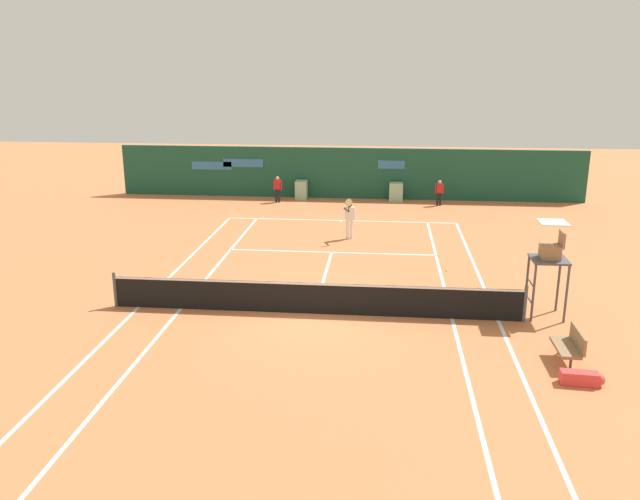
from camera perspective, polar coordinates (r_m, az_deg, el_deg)
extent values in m
plane|color=#C67042|center=(18.96, -0.55, -5.65)|extent=(80.00, 80.00, 0.00)
cube|color=white|center=(30.10, 1.88, 2.63)|extent=(10.60, 0.10, 0.01)
cube|color=white|center=(20.20, -15.72, -4.87)|extent=(0.10, 23.40, 0.01)
cube|color=white|center=(19.78, -12.20, -5.08)|extent=(0.10, 23.40, 0.01)
cube|color=white|center=(18.98, 11.61, -5.97)|extent=(0.10, 23.40, 0.01)
cube|color=white|center=(19.16, 15.50, -6.02)|extent=(0.10, 23.40, 0.01)
cube|color=white|center=(24.99, 1.04, -0.20)|extent=(8.00, 0.10, 0.01)
cube|color=white|center=(21.95, 0.36, -2.55)|extent=(0.10, 6.40, 0.01)
cube|color=white|center=(29.95, 1.86, 2.56)|extent=(0.10, 0.24, 0.01)
cylinder|color=#4C4C51|center=(20.29, -17.68, -3.35)|extent=(0.10, 0.10, 1.07)
cylinder|color=#4C4C51|center=(19.11, 17.69, -4.56)|extent=(0.10, 0.10, 1.07)
cube|color=black|center=(18.79, -0.56, -4.30)|extent=(12.00, 0.03, 0.95)
cube|color=white|center=(18.64, -0.56, -3.02)|extent=(12.00, 0.04, 0.06)
cube|color=#194C38|center=(35.02, 2.49, 6.82)|extent=(25.00, 0.24, 2.72)
cube|color=#2D6BA8|center=(36.03, -9.56, 7.38)|extent=(2.22, 0.02, 0.44)
cube|color=#2D6BA8|center=(35.58, -6.82, 7.65)|extent=(2.22, 0.02, 0.44)
cube|color=#2D6BA8|center=(34.75, 6.34, 7.52)|extent=(1.42, 0.02, 0.44)
cube|color=#8CB793|center=(34.85, -1.66, 5.34)|extent=(0.62, 0.70, 1.00)
cube|color=#8CB793|center=(34.58, 6.73, 5.13)|extent=(0.72, 0.70, 0.98)
cylinder|color=#47474C|center=(19.09, 18.37, -3.66)|extent=(0.07, 0.07, 1.68)
cylinder|color=#47474C|center=(19.92, 17.83, -2.79)|extent=(0.07, 0.07, 1.68)
cylinder|color=#47474C|center=(19.31, 20.98, -3.69)|extent=(0.07, 0.07, 1.68)
cylinder|color=#47474C|center=(20.13, 20.34, -2.83)|extent=(0.07, 0.07, 1.68)
cylinder|color=#47474C|center=(19.61, 18.01, -4.14)|extent=(0.04, 0.81, 0.04)
cylinder|color=#47474C|center=(19.45, 18.14, -2.75)|extent=(0.04, 0.81, 0.04)
cube|color=#47474C|center=(19.35, 19.62, -0.80)|extent=(1.00, 1.00, 0.06)
cube|color=olive|center=(19.29, 19.68, -0.15)|extent=(0.52, 0.56, 0.40)
cube|color=olive|center=(19.27, 20.62, 0.90)|extent=(0.06, 0.56, 0.45)
cube|color=white|center=(19.08, 19.92, 2.30)|extent=(0.76, 0.80, 0.04)
cylinder|color=#38383D|center=(16.52, 21.27, -9.54)|extent=(0.06, 0.06, 0.38)
cylinder|color=#38383D|center=(17.44, 20.38, -8.06)|extent=(0.06, 0.06, 0.38)
cube|color=olive|center=(16.89, 20.89, -8.07)|extent=(0.48, 1.21, 0.08)
cube|color=olive|center=(16.87, 21.87, -7.28)|extent=(0.06, 1.21, 0.42)
cube|color=#DB3838|center=(16.07, 21.95, -10.48)|extent=(0.86, 0.36, 0.32)
sphere|color=#DB3838|center=(16.17, 23.43, -10.49)|extent=(0.29, 0.29, 0.28)
cylinder|color=white|center=(26.89, 2.80, 1.84)|extent=(0.13, 0.13, 0.80)
cylinder|color=white|center=(26.84, 2.44, 1.82)|extent=(0.13, 0.13, 0.80)
cube|color=white|center=(26.71, 2.64, 3.24)|extent=(0.41, 0.31, 0.56)
sphere|color=brown|center=(26.62, 2.65, 4.05)|extent=(0.22, 0.22, 0.22)
cylinder|color=white|center=(26.61, 2.65, 4.23)|extent=(0.21, 0.21, 0.06)
cylinder|color=white|center=(26.78, 3.09, 3.18)|extent=(0.08, 0.08, 0.54)
cylinder|color=brown|center=(26.34, 2.36, 3.57)|extent=(0.27, 0.53, 0.08)
cylinder|color=black|center=(26.07, 2.55, 3.68)|extent=(0.03, 0.03, 0.22)
torus|color=yellow|center=(26.01, 2.55, 4.22)|extent=(0.29, 0.13, 0.30)
cylinder|color=silver|center=(26.01, 2.55, 4.22)|extent=(0.24, 0.10, 0.26)
cylinder|color=black|center=(33.82, 10.60, 4.45)|extent=(0.11, 0.11, 0.67)
cylinder|color=black|center=(33.78, 10.35, 4.45)|extent=(0.11, 0.11, 0.67)
cube|color=#AD1E1E|center=(33.69, 10.53, 5.39)|extent=(0.32, 0.21, 0.47)
sphere|color=tan|center=(33.63, 10.55, 5.93)|extent=(0.18, 0.18, 0.18)
cylinder|color=#AD1E1E|center=(33.74, 10.83, 5.33)|extent=(0.07, 0.07, 0.45)
cylinder|color=#AD1E1E|center=(33.66, 10.21, 5.34)|extent=(0.07, 0.07, 0.45)
cylinder|color=black|center=(34.11, -3.64, 4.81)|extent=(0.11, 0.11, 0.69)
cylinder|color=black|center=(34.16, -3.89, 4.82)|extent=(0.11, 0.11, 0.69)
cube|color=#AD1E1E|center=(34.02, -3.78, 5.79)|extent=(0.34, 0.22, 0.49)
sphere|color=tan|center=(33.96, -3.79, 6.36)|extent=(0.19, 0.19, 0.19)
cylinder|color=#AD1E1E|center=(33.96, -3.47, 5.72)|extent=(0.07, 0.07, 0.47)
cylinder|color=#AD1E1E|center=(34.09, -4.09, 5.75)|extent=(0.07, 0.07, 0.47)
sphere|color=#CCE033|center=(23.16, 11.14, -1.77)|extent=(0.07, 0.07, 0.07)
sphere|color=#CCE033|center=(24.90, 10.44, -0.46)|extent=(0.07, 0.07, 0.07)
sphere|color=#CCE033|center=(21.99, -11.53, -2.77)|extent=(0.07, 0.07, 0.07)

